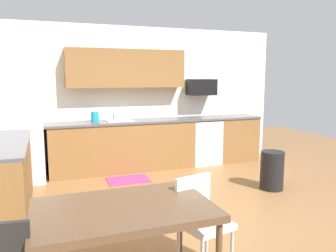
{
  "coord_description": "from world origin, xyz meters",
  "views": [
    {
      "loc": [
        -1.77,
        -3.8,
        1.75
      ],
      "look_at": [
        0.0,
        1.0,
        1.0
      ],
      "focal_mm": 36.09,
      "sensor_mm": 36.0,
      "label": 1
    }
  ],
  "objects_px": {
    "dining_table": "(124,213)",
    "kettle": "(95,117)",
    "refrigerator": "(19,131)",
    "oven_range": "(203,141)",
    "chair_near_table": "(200,216)",
    "trash_bin": "(272,170)",
    "microwave": "(201,87)"
  },
  "relations": [
    {
      "from": "refrigerator",
      "to": "oven_range",
      "type": "xyz_separation_m",
      "value": [
        3.42,
        0.08,
        -0.4
      ]
    },
    {
      "from": "refrigerator",
      "to": "oven_range",
      "type": "distance_m",
      "value": 3.44
    },
    {
      "from": "refrigerator",
      "to": "trash_bin",
      "type": "distance_m",
      "value": 4.15
    },
    {
      "from": "dining_table",
      "to": "kettle",
      "type": "distance_m",
      "value": 3.68
    },
    {
      "from": "refrigerator",
      "to": "oven_range",
      "type": "height_order",
      "value": "refrigerator"
    },
    {
      "from": "microwave",
      "to": "kettle",
      "type": "xyz_separation_m",
      "value": [
        -2.15,
        -0.05,
        -0.52
      ]
    },
    {
      "from": "oven_range",
      "to": "chair_near_table",
      "type": "xyz_separation_m",
      "value": [
        -1.73,
        -3.48,
        0.05
      ]
    },
    {
      "from": "chair_near_table",
      "to": "trash_bin",
      "type": "distance_m",
      "value": 2.6
    },
    {
      "from": "microwave",
      "to": "kettle",
      "type": "height_order",
      "value": "microwave"
    },
    {
      "from": "chair_near_table",
      "to": "kettle",
      "type": "xyz_separation_m",
      "value": [
        -0.42,
        3.53,
        0.52
      ]
    },
    {
      "from": "dining_table",
      "to": "kettle",
      "type": "xyz_separation_m",
      "value": [
        0.3,
        3.65,
        0.34
      ]
    },
    {
      "from": "refrigerator",
      "to": "chair_near_table",
      "type": "xyz_separation_m",
      "value": [
        1.69,
        -3.4,
        -0.35
      ]
    },
    {
      "from": "refrigerator",
      "to": "microwave",
      "type": "xyz_separation_m",
      "value": [
        3.42,
        0.18,
        0.68
      ]
    },
    {
      "from": "oven_range",
      "to": "dining_table",
      "type": "xyz_separation_m",
      "value": [
        -2.45,
        -3.6,
        0.22
      ]
    },
    {
      "from": "microwave",
      "to": "dining_table",
      "type": "height_order",
      "value": "microwave"
    },
    {
      "from": "oven_range",
      "to": "kettle",
      "type": "relative_size",
      "value": 4.55
    },
    {
      "from": "chair_near_table",
      "to": "trash_bin",
      "type": "bearing_deg",
      "value": 38.74
    },
    {
      "from": "microwave",
      "to": "trash_bin",
      "type": "height_order",
      "value": "microwave"
    },
    {
      "from": "microwave",
      "to": "chair_near_table",
      "type": "relative_size",
      "value": 0.64
    },
    {
      "from": "chair_near_table",
      "to": "trash_bin",
      "type": "height_order",
      "value": "chair_near_table"
    },
    {
      "from": "microwave",
      "to": "trash_bin",
      "type": "bearing_deg",
      "value": -81.59
    },
    {
      "from": "oven_range",
      "to": "kettle",
      "type": "height_order",
      "value": "kettle"
    },
    {
      "from": "trash_bin",
      "to": "microwave",
      "type": "bearing_deg",
      "value": 98.41
    },
    {
      "from": "oven_range",
      "to": "microwave",
      "type": "distance_m",
      "value": 1.09
    },
    {
      "from": "refrigerator",
      "to": "chair_near_table",
      "type": "relative_size",
      "value": 2.02
    },
    {
      "from": "refrigerator",
      "to": "trash_bin",
      "type": "bearing_deg",
      "value": -25.7
    },
    {
      "from": "refrigerator",
      "to": "kettle",
      "type": "distance_m",
      "value": 1.28
    },
    {
      "from": "kettle",
      "to": "microwave",
      "type": "bearing_deg",
      "value": 1.33
    },
    {
      "from": "dining_table",
      "to": "chair_near_table",
      "type": "bearing_deg",
      "value": 9.04
    },
    {
      "from": "dining_table",
      "to": "chair_near_table",
      "type": "xyz_separation_m",
      "value": [
        0.72,
        0.12,
        -0.17
      ]
    },
    {
      "from": "refrigerator",
      "to": "dining_table",
      "type": "relative_size",
      "value": 1.23
    },
    {
      "from": "oven_range",
      "to": "trash_bin",
      "type": "bearing_deg",
      "value": -81.14
    }
  ]
}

